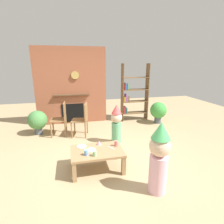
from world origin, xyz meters
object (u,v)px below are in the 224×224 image
(paper_cup_near_right, at_px, (116,143))
(potted_plant_tall, at_px, (158,111))
(child_with_cone_hat, at_px, (159,156))
(child_in_pink, at_px, (116,123))
(dining_chair_left, at_px, (62,117))
(dining_chair_middle, at_px, (83,118))
(bookshelf, at_px, (133,95))
(potted_plant_short, at_px, (38,121))
(paper_cup_center, at_px, (95,154))
(paper_plate_front, at_px, (82,146))
(birthday_cake_slice, at_px, (99,143))
(paper_plate_rear, at_px, (91,150))
(paper_cup_near_left, at_px, (86,153))
(coffee_table, at_px, (97,153))

(paper_cup_near_right, relative_size, potted_plant_tall, 0.15)
(child_with_cone_hat, height_order, child_in_pink, child_with_cone_hat)
(dining_chair_left, xyz_separation_m, dining_chair_middle, (0.55, -0.20, 0.00))
(potted_plant_tall, bearing_deg, child_with_cone_hat, -117.42)
(bookshelf, distance_m, dining_chair_middle, 2.06)
(dining_chair_left, xyz_separation_m, potted_plant_short, (-0.66, 0.21, -0.12))
(paper_cup_center, height_order, potted_plant_tall, potted_plant_tall)
(bookshelf, distance_m, dining_chair_left, 2.47)
(child_with_cone_hat, height_order, dining_chair_left, child_with_cone_hat)
(paper_plate_front, bearing_deg, potted_plant_short, 120.07)
(paper_plate_front, bearing_deg, birthday_cake_slice, 2.45)
(birthday_cake_slice, bearing_deg, child_with_cone_hat, -54.11)
(child_with_cone_hat, bearing_deg, potted_plant_short, -8.49)
(bookshelf, height_order, paper_plate_rear, bookshelf)
(paper_cup_near_right, height_order, paper_cup_center, paper_cup_near_right)
(birthday_cake_slice, relative_size, dining_chair_middle, 0.11)
(paper_cup_near_right, height_order, paper_plate_front, paper_cup_near_right)
(paper_cup_near_right, distance_m, potted_plant_short, 2.61)
(child_in_pink, bearing_deg, potted_plant_short, -85.96)
(paper_plate_rear, bearing_deg, child_in_pink, 53.47)
(child_in_pink, distance_m, potted_plant_tall, 2.05)
(paper_cup_near_right, height_order, potted_plant_tall, potted_plant_tall)
(paper_cup_near_left, relative_size, potted_plant_tall, 0.13)
(bookshelf, relative_size, potted_plant_tall, 2.73)
(paper_cup_near_left, bearing_deg, potted_plant_short, 117.28)
(paper_cup_near_right, height_order, dining_chair_middle, dining_chair_middle)
(bookshelf, bearing_deg, dining_chair_middle, -149.75)
(child_with_cone_hat, relative_size, potted_plant_tall, 1.63)
(child_with_cone_hat, bearing_deg, paper_cup_center, 9.93)
(paper_plate_front, xyz_separation_m, birthday_cake_slice, (0.33, 0.01, 0.03))
(paper_cup_center, bearing_deg, birthday_cake_slice, 71.37)
(paper_cup_near_right, distance_m, dining_chair_left, 2.06)
(birthday_cake_slice, relative_size, potted_plant_short, 0.15)
(paper_cup_center, relative_size, potted_plant_tall, 0.13)
(child_with_cone_hat, distance_m, dining_chair_left, 3.04)
(child_with_cone_hat, xyz_separation_m, potted_plant_short, (-2.14, 2.85, -0.21))
(paper_plate_front, xyz_separation_m, child_in_pink, (0.90, 0.82, 0.12))
(paper_plate_rear, bearing_deg, potted_plant_tall, 41.06)
(paper_cup_near_left, bearing_deg, paper_plate_rear, 56.98)
(paper_plate_rear, relative_size, birthday_cake_slice, 1.69)
(dining_chair_left, bearing_deg, child_in_pink, 150.87)
(paper_cup_center, height_order, child_in_pink, child_in_pink)
(bookshelf, bearing_deg, birthday_cake_slice, -122.30)
(coffee_table, distance_m, child_in_pink, 1.22)
(paper_cup_center, height_order, potted_plant_short, potted_plant_short)
(paper_cup_near_right, xyz_separation_m, dining_chair_middle, (-0.51, 1.56, 0.07))
(birthday_cake_slice, height_order, child_in_pink, child_in_pink)
(paper_cup_near_left, bearing_deg, birthday_cake_slice, 51.34)
(paper_plate_front, bearing_deg, dining_chair_left, 104.22)
(paper_cup_near_left, distance_m, potted_plant_short, 2.46)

